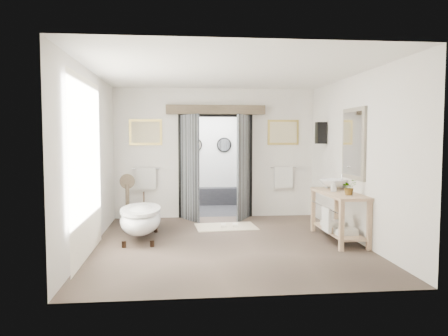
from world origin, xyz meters
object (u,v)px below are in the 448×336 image
(clawfoot_tub, at_px, (141,219))
(vanity, at_px, (338,212))
(rug, at_px, (226,227))
(basin, at_px, (334,184))

(clawfoot_tub, relative_size, vanity, 0.98)
(rug, height_order, basin, basin)
(basin, bearing_deg, vanity, -81.70)
(rug, relative_size, basin, 2.24)
(vanity, height_order, basin, basin)
(clawfoot_tub, height_order, vanity, vanity)
(clawfoot_tub, distance_m, rug, 1.89)
(vanity, relative_size, basin, 2.99)
(rug, xyz_separation_m, basin, (1.92, -0.86, 0.93))
(clawfoot_tub, distance_m, vanity, 3.48)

